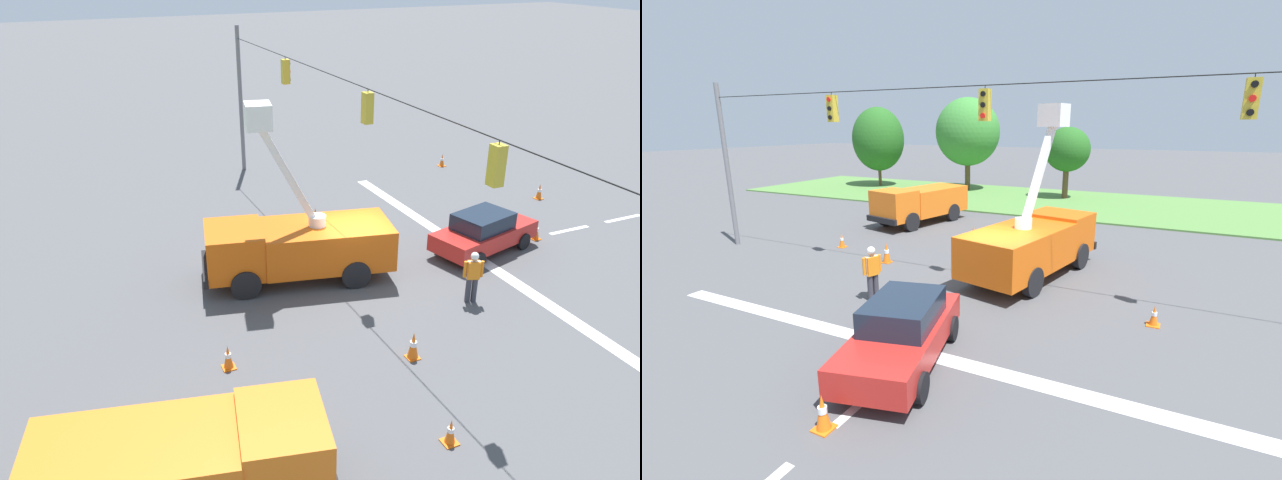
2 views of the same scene
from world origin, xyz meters
TOP-DOWN VIEW (x-y plane):
  - ground_plane at (0.00, 0.00)m, footprint 200.00×200.00m
  - lane_markings at (0.00, -6.26)m, footprint 17.60×15.25m
  - signal_gantry at (-0.04, -0.00)m, footprint 26.20×0.33m
  - utility_truck_bucket_lift at (0.75, 1.96)m, footprint 3.70×6.83m
  - utility_truck_support_near at (-7.66, 7.74)m, footprint 3.48×6.29m
  - sedan_red at (-0.11, -5.28)m, footprint 2.73×4.60m
  - road_worker at (-3.06, -2.58)m, footprint 0.37×0.61m
  - traffic_cone_foreground_left at (9.21, -9.76)m, footprint 0.36×0.36m
  - traffic_cone_foreground_right at (3.33, -11.11)m, footprint 0.36×0.36m
  - traffic_cone_mid_left at (5.08, -0.62)m, footprint 0.36×0.36m
  - traffic_cone_near_bucket at (-3.34, 5.64)m, footprint 0.36×0.36m
  - traffic_cone_lane_edge_a at (-8.21, 1.77)m, footprint 0.36×0.36m
  - traffic_cone_lane_edge_b at (-4.99, 0.79)m, footprint 0.36×0.36m
  - traffic_cone_far_left at (-0.11, -7.89)m, footprint 0.36×0.36m

SIDE VIEW (x-z plane):
  - ground_plane at x=0.00m, z-range 0.00..0.00m
  - lane_markings at x=0.00m, z-range 0.00..0.01m
  - traffic_cone_mid_left at x=5.08m, z-range -0.01..0.60m
  - traffic_cone_foreground_left at x=9.21m, z-range -0.01..0.64m
  - traffic_cone_lane_edge_a at x=-8.21m, z-range -0.01..0.65m
  - traffic_cone_foreground_right at x=3.33m, z-range -0.01..0.70m
  - traffic_cone_near_bucket at x=-3.34m, z-range -0.01..0.70m
  - traffic_cone_far_left at x=-0.11m, z-range -0.01..0.72m
  - traffic_cone_lane_edge_b at x=-4.99m, z-range 0.00..0.83m
  - sedan_red at x=-0.11m, z-range 0.01..1.57m
  - road_worker at x=-3.06m, z-range 0.11..1.88m
  - utility_truck_support_near at x=-7.66m, z-range 0.16..2.26m
  - utility_truck_bucket_lift at x=0.75m, z-range -1.75..4.42m
  - signal_gantry at x=-0.04m, z-range 0.83..8.03m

